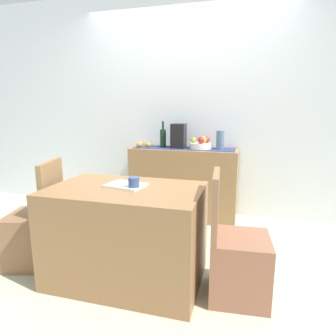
{
  "coord_description": "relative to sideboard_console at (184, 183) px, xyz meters",
  "views": [
    {
      "loc": [
        0.77,
        -2.44,
        1.32
      ],
      "look_at": [
        -0.0,
        0.36,
        0.72
      ],
      "focal_mm": 31.17,
      "sensor_mm": 36.0,
      "label": 1
    }
  ],
  "objects": [
    {
      "name": "apple_upper",
      "position": [
        0.26,
        0.06,
        0.53
      ],
      "size": [
        0.07,
        0.07,
        0.07
      ],
      "primitive_type": "sphere",
      "color": "#BD3B29",
      "rests_on": "fruit_bowl"
    },
    {
      "name": "open_book",
      "position": [
        -0.14,
        -1.39,
        0.32
      ],
      "size": [
        0.31,
        0.25,
        0.02
      ],
      "primitive_type": "cube",
      "rotation": [
        0.0,
        0.0,
        -0.17
      ],
      "color": "white",
      "rests_on": "dining_table"
    },
    {
      "name": "sideboard_console",
      "position": [
        0.0,
        0.0,
        0.0
      ],
      "size": [
        1.27,
        0.42,
        0.85
      ],
      "primitive_type": "cube",
      "color": "olive",
      "rests_on": "ground"
    },
    {
      "name": "table_runner",
      "position": [
        0.0,
        0.0,
        0.43
      ],
      "size": [
        1.19,
        0.32,
        0.01
      ],
      "primitive_type": "cube",
      "color": "navy",
      "rests_on": "sideboard_console"
    },
    {
      "name": "coffee_maker",
      "position": [
        -0.07,
        0.0,
        0.57
      ],
      "size": [
        0.16,
        0.18,
        0.29
      ],
      "primitive_type": "cube",
      "color": "black",
      "rests_on": "sideboard_console"
    },
    {
      "name": "apple_rear",
      "position": [
        0.22,
        -0.08,
        0.54
      ],
      "size": [
        0.08,
        0.08,
        0.08
      ],
      "primitive_type": "sphere",
      "color": "red",
      "rests_on": "fruit_bowl"
    },
    {
      "name": "wine_bottle",
      "position": [
        -0.26,
        -0.0,
        0.54
      ],
      "size": [
        0.07,
        0.07,
        0.32
      ],
      "color": "#16321D",
      "rests_on": "sideboard_console"
    },
    {
      "name": "ground_plane",
      "position": [
        -0.04,
        -0.92,
        -0.43
      ],
      "size": [
        6.4,
        6.4,
        0.02
      ],
      "primitive_type": "cube",
      "color": "beige",
      "rests_on": "ground"
    },
    {
      "name": "orange_loose_near_bowl",
      "position": [
        -0.54,
        -0.06,
        0.46
      ],
      "size": [
        0.07,
        0.07,
        0.07
      ],
      "primitive_type": "sphere",
      "color": "orange",
      "rests_on": "sideboard_console"
    },
    {
      "name": "coffee_cup",
      "position": [
        -0.05,
        -1.45,
        0.36
      ],
      "size": [
        0.08,
        0.08,
        0.09
      ],
      "primitive_type": "cylinder",
      "color": "#36518A",
      "rests_on": "dining_table"
    },
    {
      "name": "room_wall_rear",
      "position": [
        -0.04,
        0.26,
        0.93
      ],
      "size": [
        6.4,
        0.06,
        2.7
      ],
      "primitive_type": "cube",
      "color": "silver",
      "rests_on": "ground"
    },
    {
      "name": "apple_left",
      "position": [
        0.23,
        -0.01,
        0.53
      ],
      "size": [
        0.07,
        0.07,
        0.07
      ],
      "primitive_type": "sphere",
      "color": "gold",
      "rests_on": "fruit_bowl"
    },
    {
      "name": "apple_center",
      "position": [
        0.18,
        0.09,
        0.53
      ],
      "size": [
        0.07,
        0.07,
        0.07
      ],
      "primitive_type": "sphere",
      "color": "red",
      "rests_on": "fruit_bowl"
    },
    {
      "name": "ceramic_vase",
      "position": [
        0.42,
        0.0,
        0.53
      ],
      "size": [
        0.09,
        0.09,
        0.22
      ],
      "primitive_type": "cylinder",
      "color": "slate",
      "rests_on": "sideboard_console"
    },
    {
      "name": "dining_table",
      "position": [
        -0.13,
        -1.43,
        -0.05
      ],
      "size": [
        1.14,
        0.72,
        0.74
      ],
      "primitive_type": "cube",
      "color": "olive",
      "rests_on": "ground"
    },
    {
      "name": "chair_by_corner",
      "position": [
        0.7,
        -1.43,
        -0.16
      ],
      "size": [
        0.43,
        0.43,
        0.9
      ],
      "color": "#956046",
      "rests_on": "ground"
    },
    {
      "name": "fruit_bowl",
      "position": [
        0.2,
        0.0,
        0.46
      ],
      "size": [
        0.26,
        0.26,
        0.07
      ],
      "primitive_type": "cylinder",
      "color": "white",
      "rests_on": "table_runner"
    },
    {
      "name": "apple_front",
      "position": [
        0.12,
        -0.03,
        0.53
      ],
      "size": [
        0.06,
        0.06,
        0.06
      ],
      "primitive_type": "sphere",
      "color": "#99A735",
      "rests_on": "fruit_bowl"
    },
    {
      "name": "orange_loose_mid",
      "position": [
        -0.44,
        -0.03,
        0.46
      ],
      "size": [
        0.07,
        0.07,
        0.07
      ],
      "primitive_type": "sphere",
      "color": "orange",
      "rests_on": "sideboard_console"
    },
    {
      "name": "chair_near_window",
      "position": [
        -0.97,
        -1.42,
        -0.16
      ],
      "size": [
        0.48,
        0.48,
        0.9
      ],
      "color": "#885F3F",
      "rests_on": "ground"
    }
  ]
}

